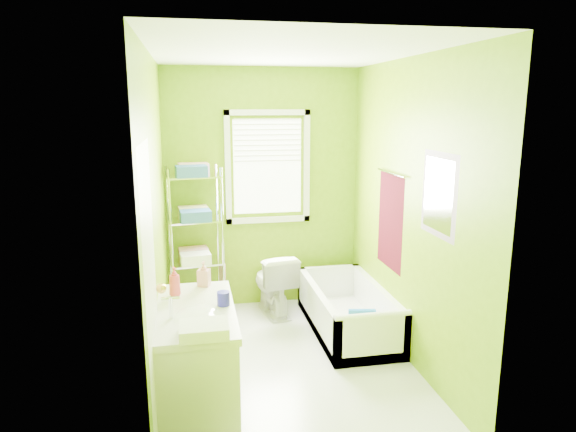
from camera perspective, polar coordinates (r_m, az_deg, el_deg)
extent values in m
plane|color=silver|center=(4.66, 0.03, -16.00)|extent=(2.90, 2.90, 0.00)
cube|color=#658D06|center=(5.61, -2.79, 2.93)|extent=(2.10, 0.04, 2.60)
cube|color=#658D06|center=(2.85, 5.64, -6.37)|extent=(2.10, 0.04, 2.60)
cube|color=#658D06|center=(4.14, -14.37, -0.78)|extent=(0.04, 2.90, 2.60)
cube|color=#658D06|center=(4.52, 13.22, 0.35)|extent=(0.04, 2.90, 2.60)
cube|color=white|center=(4.13, 0.04, 17.72)|extent=(2.10, 2.90, 0.04)
cube|color=white|center=(5.57, -2.29, 5.47)|extent=(0.74, 0.01, 1.01)
cube|color=white|center=(5.65, -2.21, -0.40)|extent=(0.92, 0.05, 0.06)
cube|color=white|center=(5.52, -2.31, 11.44)|extent=(0.92, 0.05, 0.06)
cube|color=white|center=(5.51, -6.70, 5.31)|extent=(0.06, 0.05, 1.22)
cube|color=white|center=(5.64, 2.09, 5.55)|extent=(0.06, 0.05, 1.22)
cube|color=white|center=(5.52, -2.27, 8.43)|extent=(0.72, 0.02, 0.50)
cube|color=white|center=(3.27, -14.85, -9.80)|extent=(0.02, 0.80, 2.00)
sphere|color=gold|center=(3.58, -13.90, -7.82)|extent=(0.07, 0.07, 0.07)
cube|color=#440711|center=(4.86, 11.30, -0.55)|extent=(0.02, 0.58, 0.90)
cylinder|color=silver|center=(4.78, 11.36, 4.71)|extent=(0.02, 0.62, 0.02)
cube|color=#CC5972|center=(3.98, 16.43, 2.26)|extent=(0.02, 0.54, 0.64)
cube|color=white|center=(3.98, 16.33, 2.26)|extent=(0.01, 0.44, 0.54)
cube|color=white|center=(5.28, 6.59, -11.98)|extent=(0.69, 1.47, 0.10)
cube|color=white|center=(5.13, 3.28, -10.55)|extent=(0.07, 1.47, 0.44)
cube|color=white|center=(5.30, 9.88, -9.92)|extent=(0.07, 1.47, 0.44)
cube|color=white|center=(4.60, 9.33, -13.48)|extent=(0.69, 0.07, 0.44)
cube|color=white|center=(5.84, 4.55, -7.69)|extent=(0.69, 0.07, 0.44)
cylinder|color=white|center=(4.51, 9.43, -10.95)|extent=(0.69, 0.07, 0.07)
cylinder|color=blue|center=(4.82, 8.39, -13.40)|extent=(0.36, 0.36, 0.06)
cylinder|color=yellow|center=(4.80, 8.41, -12.78)|extent=(0.33, 0.33, 0.05)
cube|color=blue|center=(4.90, 8.20, -11.50)|extent=(0.25, 0.09, 0.23)
imported|color=white|center=(5.54, -1.65, -7.44)|extent=(0.48, 0.72, 0.68)
cube|color=silver|center=(3.88, -10.11, -16.00)|extent=(0.53, 1.05, 0.77)
cube|color=silver|center=(3.70, -10.35, -10.43)|extent=(0.56, 1.08, 0.05)
ellipsoid|color=white|center=(3.57, -9.98, -11.37)|extent=(0.36, 0.47, 0.13)
cylinder|color=silver|center=(3.54, -12.89, -9.99)|extent=(0.03, 0.03, 0.16)
cylinder|color=silver|center=(3.51, -12.94, -8.93)|extent=(0.12, 0.02, 0.02)
imported|color=#D43E55|center=(3.91, -12.50, -7.15)|extent=(0.11, 0.11, 0.22)
imported|color=pink|center=(4.09, -9.34, -6.33)|extent=(0.11, 0.11, 0.20)
cylinder|color=#1E19A7|center=(3.70, -7.20, -9.08)|extent=(0.09, 0.09, 0.10)
cube|color=white|center=(3.27, -9.32, -12.35)|extent=(0.30, 0.23, 0.07)
cylinder|color=silver|center=(5.22, -12.77, -3.66)|extent=(0.02, 0.02, 1.60)
cylinder|color=silver|center=(5.52, -13.04, -2.81)|extent=(0.02, 0.02, 1.60)
cylinder|color=silver|center=(5.28, -7.23, -3.27)|extent=(0.02, 0.02, 1.60)
cylinder|color=silver|center=(5.58, -7.81, -2.45)|extent=(0.02, 0.02, 1.60)
cube|color=silver|center=(5.60, -9.95, -9.48)|extent=(0.57, 0.39, 0.02)
cube|color=silver|center=(5.45, -10.12, -5.07)|extent=(0.57, 0.39, 0.02)
cube|color=silver|center=(5.34, -10.30, -0.44)|extent=(0.57, 0.39, 0.02)
cube|color=silver|center=(5.26, -10.49, 4.36)|extent=(0.57, 0.39, 0.02)
cube|color=#2D5EA3|center=(5.15, -10.69, 4.91)|extent=(0.32, 0.23, 0.11)
cube|color=#F6A8B2|center=(5.37, -10.47, 5.21)|extent=(0.32, 0.23, 0.11)
cube|color=#2D5EA3|center=(5.23, -10.23, 0.01)|extent=(0.32, 0.23, 0.11)
cube|color=#D4C381|center=(5.44, -10.50, 0.48)|extent=(0.32, 0.23, 0.11)
cube|color=white|center=(5.36, -10.24, -4.68)|extent=(0.32, 0.23, 0.11)
cube|color=#F6A8B2|center=(5.56, -10.45, -4.07)|extent=(0.32, 0.23, 0.11)
cube|color=#F6A8B2|center=(5.57, -7.29, -7.42)|extent=(0.06, 0.28, 0.50)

